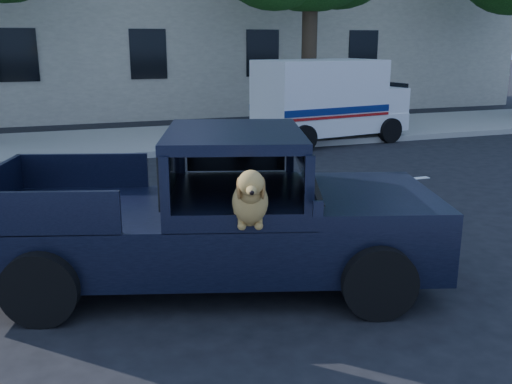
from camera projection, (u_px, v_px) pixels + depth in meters
ground at (258, 273)px, 6.64m from camera, size 120.00×120.00×0.00m
far_sidewalk at (140, 141)px, 15.00m from camera, size 60.00×4.00×0.15m
lane_stripes at (299, 189)px, 10.39m from camera, size 21.60×0.14×0.01m
pickup_truck at (207, 233)px, 6.27m from camera, size 5.12×3.18×1.71m
mail_truck at (327, 107)px, 15.05m from camera, size 4.15×2.50×2.15m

